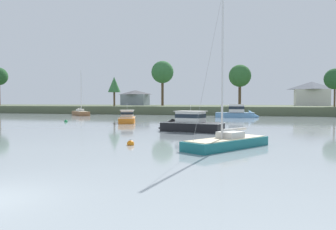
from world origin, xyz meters
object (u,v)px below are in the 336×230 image
Objects in this scene: cruiser_black at (186,126)px; mooring_buoy_orange at (131,144)px; dinghy_cream at (193,122)px; cruiser_orange at (127,120)px; sailboat_teal at (227,145)px; mooring_buoy_green at (66,121)px; cruiser_skyblue at (239,114)px; sailboat_wood at (81,114)px.

mooring_buoy_orange is at bearing -96.04° from cruiser_black.
cruiser_black reaches higher than dinghy_cream.
cruiser_orange reaches higher than dinghy_cream.
sailboat_teal is at bearing 3.71° from mooring_buoy_orange.
cruiser_skyblue is at bearing 42.42° from mooring_buoy_green.
cruiser_black is 2.14× the size of dinghy_cream.
mooring_buoy_green is (11.08, -22.61, -0.16)m from sailboat_wood.
cruiser_skyblue is 0.82× the size of sailboat_teal.
cruiser_orange reaches higher than cruiser_black.
sailboat_wood is at bearing 146.46° from dinghy_cream.
dinghy_cream is 24.86m from mooring_buoy_orange.
cruiser_orange is at bearing 134.68° from cruiser_black.
sailboat_wood is 1.56× the size of cruiser_orange.
dinghy_cream is (9.86, 0.93, -0.27)m from cruiser_orange.
sailboat_teal is (5.47, -11.59, -0.30)m from cruiser_black.
dinghy_cream is at bearing 106.81° from sailboat_teal.
sailboat_wood reaches higher than cruiser_black.
mooring_buoy_green is (-24.77, -22.63, -0.54)m from cruiser_skyblue.
cruiser_black is 13.80× the size of mooring_buoy_green.
sailboat_teal is 34.83m from mooring_buoy_green.
sailboat_teal reaches higher than cruiser_orange.
cruiser_orange is 26.13m from mooring_buoy_orange.
sailboat_wood is (-32.52, 33.12, -0.27)m from cruiser_black.
mooring_buoy_orange is at bearing -95.81° from cruiser_skyblue.
dinghy_cream is 0.34× the size of sailboat_teal.
sailboat_teal is at bearing -87.25° from cruiser_skyblue.
cruiser_black is 12.98m from dinghy_cream.
sailboat_wood reaches higher than dinghy_cream.
sailboat_teal is at bearing -64.73° from cruiser_black.
sailboat_wood is 25.18m from mooring_buoy_green.
cruiser_orange is at bearing 8.16° from mooring_buoy_green.
cruiser_black is at bearing -26.13° from mooring_buoy_green.
sailboat_wood is at bearing 124.69° from mooring_buoy_orange.
cruiser_orange is 0.81× the size of cruiser_skyblue.
mooring_buoy_orange is (-4.60, -45.17, -0.54)m from cruiser_skyblue.
mooring_buoy_green is (-9.67, -1.39, -0.35)m from cruiser_orange.
mooring_buoy_green is (-19.53, -2.31, -0.07)m from dinghy_cream.
cruiser_orange is 9.78m from mooring_buoy_green.
cruiser_black is at bearing 115.27° from sailboat_teal.
sailboat_wood is 29.68m from cruiser_orange.
mooring_buoy_orange is (31.25, -45.15, -0.16)m from sailboat_wood.
cruiser_orange is (20.75, -21.22, 0.19)m from sailboat_wood.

